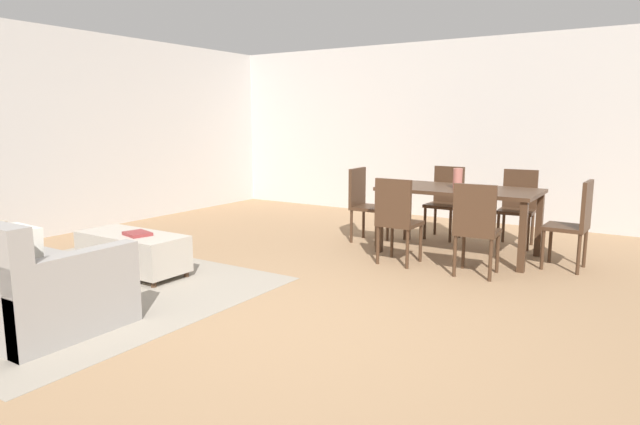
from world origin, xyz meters
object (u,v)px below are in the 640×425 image
object	(u,v)px
dining_table	(459,196)
dining_chair_near_right	(476,225)
dining_chair_near_left	(397,216)
dining_chair_far_right	(518,203)
ottoman_table	(133,251)
book_on_ottoman	(137,234)
dining_chair_head_west	(364,200)
vase_centerpiece	(458,178)
dining_chair_far_left	(446,198)
dining_chair_head_east	(575,220)

from	to	relation	value
dining_table	dining_chair_near_right	xyz separation A→B (m)	(0.45, -0.81, -0.15)
dining_chair_near_left	dining_chair_far_right	world-z (taller)	same
dining_table	dining_chair_near_right	bearing A→B (deg)	-61.23
ottoman_table	book_on_ottoman	distance (m)	0.23
dining_chair_near_left	dining_table	bearing A→B (deg)	63.94
dining_chair_far_right	dining_chair_head_west	size ratio (longest dim) A/B	1.00
dining_chair_head_west	vase_centerpiece	bearing A→B (deg)	-3.34
dining_table	dining_chair_far_left	distance (m)	0.92
dining_chair_near_left	vase_centerpiece	distance (m)	0.92
ottoman_table	dining_table	distance (m)	3.55
dining_chair_head_west	book_on_ottoman	size ratio (longest dim) A/B	3.54
dining_chair_head_west	vase_centerpiece	distance (m)	1.27
dining_table	dining_chair_head_west	size ratio (longest dim) A/B	1.86
dining_chair_near_right	vase_centerpiece	xyz separation A→B (m)	(-0.46, 0.77, 0.35)
dining_chair_near_right	ottoman_table	bearing A→B (deg)	-148.95
dining_table	dining_chair_far_left	bearing A→B (deg)	118.98
ottoman_table	dining_chair_far_left	size ratio (longest dim) A/B	1.25
book_on_ottoman	dining_chair_near_right	bearing A→B (deg)	32.45
dining_chair_far_right	dining_chair_head_west	world-z (taller)	same
dining_table	dining_chair_near_left	world-z (taller)	dining_chair_near_left
dining_chair_head_east	vase_centerpiece	distance (m)	1.27
book_on_ottoman	dining_chair_near_left	bearing A→B (deg)	42.48
dining_chair_near_left	dining_chair_near_right	size ratio (longest dim) A/B	1.00
dining_chair_far_left	dining_chair_head_west	size ratio (longest dim) A/B	1.00
dining_table	dining_chair_far_right	distance (m)	0.96
dining_table	vase_centerpiece	bearing A→B (deg)	-106.52
ottoman_table	vase_centerpiece	bearing A→B (deg)	45.93
dining_chair_far_right	dining_chair_head_west	xyz separation A→B (m)	(-1.69, -0.80, 0.00)
dining_chair_head_west	ottoman_table	bearing A→B (deg)	-115.13
ottoman_table	dining_chair_near_left	world-z (taller)	dining_chair_near_left
dining_chair_head_east	book_on_ottoman	xyz separation A→B (m)	(-3.53, -2.56, -0.09)
dining_chair_far_right	vase_centerpiece	xyz separation A→B (m)	(-0.47, -0.87, 0.35)
dining_chair_near_left	dining_chair_head_west	size ratio (longest dim) A/B	1.00
book_on_ottoman	vase_centerpiece	bearing A→B (deg)	47.60
dining_chair_far_right	dining_chair_head_east	bearing A→B (deg)	-48.17
dining_table	dining_chair_near_left	bearing A→B (deg)	-116.06
ottoman_table	dining_chair_near_right	xyz separation A→B (m)	(2.88, 1.74, 0.29)
dining_chair_near_left	dining_chair_far_left	world-z (taller)	same
dining_chair_near_left	dining_chair_far_left	distance (m)	1.60
dining_chair_near_right	dining_chair_head_west	xyz separation A→B (m)	(-1.67, 0.84, 0.00)
dining_chair_near_left	dining_chair_head_east	bearing A→B (deg)	26.25
dining_table	dining_chair_head_east	size ratio (longest dim) A/B	1.86
dining_chair_near_right	dining_chair_far_right	xyz separation A→B (m)	(0.01, 1.64, 0.00)
ottoman_table	book_on_ottoman	world-z (taller)	book_on_ottoman
dining_chair_head_east	book_on_ottoman	world-z (taller)	dining_chair_head_east
dining_chair_far_left	dining_chair_near_left	bearing A→B (deg)	-88.32
dining_chair_near_right	book_on_ottoman	xyz separation A→B (m)	(-2.77, -1.76, -0.09)
dining_chair_near_left	dining_chair_far_right	distance (m)	1.84
dining_chair_near_right	dining_chair_far_left	size ratio (longest dim) A/B	1.00
book_on_ottoman	dining_chair_far_left	bearing A→B (deg)	60.80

